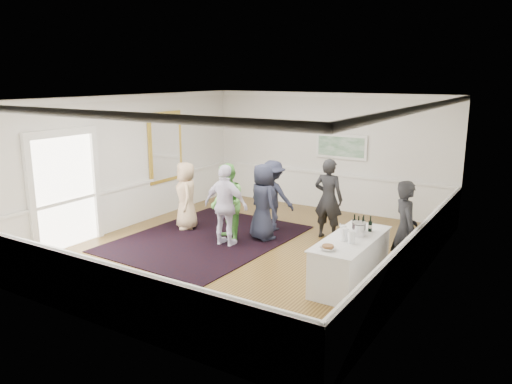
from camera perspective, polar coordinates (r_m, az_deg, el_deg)
The scene contains 23 objects.
floor at distance 10.77m, azimuth -0.70°, elevation -6.57°, with size 8.00×8.00×0.00m, color brown.
ceiling at distance 10.14m, azimuth -0.75°, elevation 10.71°, with size 7.00×8.00×0.02m, color white.
wall_left at distance 12.53m, azimuth -14.38°, elevation 3.41°, with size 0.02×8.00×3.20m, color white.
wall_right at distance 9.00m, azimuth 18.44°, elevation -0.60°, with size 0.02×8.00×3.20m, color white.
wall_back at distance 13.83m, azimuth 8.23°, elevation 4.58°, with size 7.00×0.02×3.20m, color white.
wall_front at distance 7.38m, azimuth -17.65°, elevation -3.50°, with size 7.00×0.02×3.20m, color white.
wainscoting at distance 10.61m, azimuth -0.71°, elevation -4.02°, with size 7.00×8.00×1.00m, color white, non-canonical shape.
mirror at distance 13.39m, azimuth -10.29°, elevation 5.09°, with size 0.05×1.25×1.85m.
doorway at distance 11.32m, azimuth -21.03°, elevation 0.98°, with size 0.10×1.78×2.56m.
landscape_painting at distance 13.60m, azimuth 9.71°, elevation 5.15°, with size 1.44×0.06×0.66m.
area_rug at distance 11.48m, azimuth -5.65°, elevation -5.31°, with size 3.26×4.28×0.02m, color black.
serving_table at distance 9.10m, azimuth 10.74°, elevation -7.70°, with size 0.80×2.11×0.85m.
bartender at distance 9.44m, azimuth 16.67°, elevation -4.17°, with size 0.67×0.44×1.83m, color black.
guest_tan at distance 12.11m, azimuth -7.99°, elevation -0.41°, with size 0.80×0.52×1.64m, color tan.
guest_green at distance 11.07m, azimuth -3.31°, elevation -1.27°, with size 0.85×0.67×1.76m, color #5AB146.
guest_lilac at distance 10.78m, azimuth -3.46°, elevation -1.57°, with size 1.05×0.44×1.79m, color silver.
guest_dark_a at distance 11.88m, azimuth 1.89°, elevation -0.41°, with size 1.09×0.63×1.69m, color #1E2133.
guest_dark_b at distance 11.38m, azimuth 8.27°, elevation -0.77°, with size 0.67×0.44×1.84m, color black.
guest_navy at distance 11.17m, azimuth 0.79°, elevation -1.16°, with size 0.85×0.55×1.74m, color #1E2133.
wine_bottles at distance 9.33m, azimuth 12.00°, elevation -3.48°, with size 0.36×0.22×0.31m.
juice_pitchers at distance 8.76m, azimuth 10.27°, elevation -4.74°, with size 0.35×0.33×0.24m.
ice_bucket at distance 9.07m, azimuth 11.67°, elevation -4.21°, with size 0.26×0.26×0.24m, color silver.
nut_bowl at distance 8.30m, azimuth 8.22°, elevation -6.30°, with size 0.26×0.26×0.08m.
Camera 1 is at (5.44, -8.55, 3.64)m, focal length 35.00 mm.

